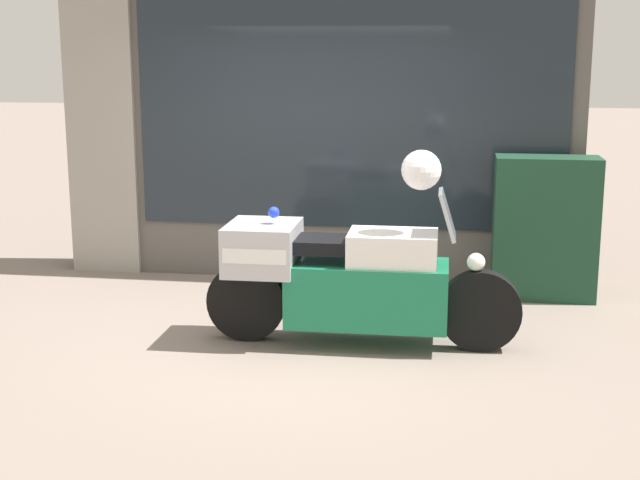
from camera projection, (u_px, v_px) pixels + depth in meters
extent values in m
plane|color=gray|center=(282.00, 334.00, 7.25)|extent=(60.00, 60.00, 0.00)
cube|color=#56514C|center=(319.00, 77.00, 8.76)|extent=(5.12, 0.40, 4.01)
cube|color=gray|center=(107.00, 76.00, 9.11)|extent=(0.72, 0.55, 4.01)
cube|color=#1E262D|center=(349.00, 72.00, 8.49)|extent=(4.18, 0.02, 3.01)
cube|color=slate|center=(347.00, 249.00, 9.09)|extent=(3.96, 0.30, 0.55)
cube|color=silver|center=(349.00, 163.00, 9.05)|extent=(3.96, 0.02, 1.22)
cube|color=beige|center=(348.00, 104.00, 8.78)|extent=(3.96, 0.30, 0.02)
cube|color=maroon|center=(212.00, 98.00, 8.98)|extent=(0.18, 0.04, 0.06)
cube|color=black|center=(302.00, 99.00, 8.84)|extent=(0.18, 0.04, 0.06)
cube|color=navy|center=(394.00, 100.00, 8.71)|extent=(0.18, 0.04, 0.06)
cube|color=#B7B2A8|center=(490.00, 101.00, 8.57)|extent=(0.18, 0.04, 0.06)
cube|color=yellow|center=(258.00, 208.00, 9.08)|extent=(0.19, 0.03, 0.27)
cube|color=red|center=(438.00, 213.00, 8.81)|extent=(0.19, 0.04, 0.27)
cylinder|color=black|center=(480.00, 311.00, 6.81)|extent=(0.63, 0.15, 0.63)
cylinder|color=black|center=(247.00, 301.00, 7.06)|extent=(0.63, 0.15, 0.63)
cube|color=#19754C|center=(367.00, 293.00, 6.90)|extent=(1.24, 0.55, 0.49)
cube|color=white|center=(393.00, 250.00, 6.80)|extent=(0.68, 0.49, 0.28)
cube|color=black|center=(331.00, 244.00, 6.86)|extent=(0.72, 0.41, 0.10)
cube|color=#B7B7BC|center=(263.00, 247.00, 6.95)|extent=(0.55, 0.65, 0.38)
cube|color=white|center=(263.00, 247.00, 6.95)|extent=(0.49, 0.66, 0.11)
cube|color=#B2BCC6|center=(447.00, 215.00, 6.69)|extent=(0.14, 0.38, 0.37)
sphere|color=white|center=(476.00, 262.00, 6.73)|extent=(0.14, 0.14, 0.14)
sphere|color=blue|center=(274.00, 212.00, 6.88)|extent=(0.09, 0.09, 0.09)
cube|color=#193D28|center=(545.00, 228.00, 8.19)|extent=(0.94, 0.44, 1.32)
sphere|color=white|center=(421.00, 170.00, 6.65)|extent=(0.30, 0.30, 0.30)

